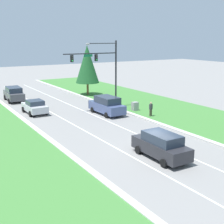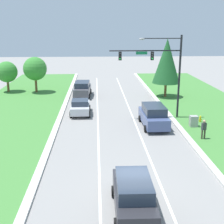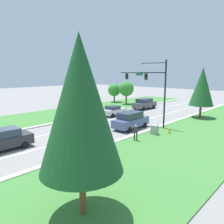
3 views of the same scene
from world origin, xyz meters
name	(u,v)px [view 2 (image 2 of 3)]	position (x,y,z in m)	size (l,w,h in m)	color
ground_plane	(133,199)	(0.00, 0.00, 0.00)	(160.00, 160.00, 0.00)	gray
curb_strip_left	(28,201)	(-5.65, 0.00, 0.07)	(0.50, 90.00, 0.15)	beige
lane_stripe_inner_left	(100,200)	(-1.80, 0.00, 0.00)	(0.14, 81.00, 0.01)	white
lane_stripe_inner_right	(166,198)	(1.80, 0.00, 0.00)	(0.14, 81.00, 0.01)	white
traffic_signal_mast	(160,64)	(4.37, 15.27, 5.44)	(7.03, 0.41, 8.23)	black
graphite_suv	(82,89)	(-3.75, 25.77, 1.02)	(2.35, 5.15, 1.97)	#4C4C51
slate_blue_suv	(154,116)	(3.36, 12.50, 1.04)	(2.30, 5.13, 2.05)	#475684
charcoal_suv	(133,195)	(-0.14, -1.15, 0.96)	(2.12, 4.83, 1.89)	#28282D
silver_sedan	(80,107)	(-3.63, 17.04, 0.81)	(2.13, 4.24, 1.60)	silver
utility_cabinet	(194,122)	(7.02, 12.09, 0.54)	(0.70, 0.60, 1.08)	#9E9E99
pedestrian	(204,129)	(6.84, 8.86, 0.94)	(0.43, 0.32, 1.69)	#42382D
fire_hydrant	(200,119)	(8.09, 13.42, 0.34)	(0.34, 0.20, 0.70)	gold
oak_near_left_tree	(7,72)	(-14.28, 28.88, 2.86)	(2.90, 2.90, 4.32)	brown
conifer_far_right_tree	(167,61)	(7.12, 24.66, 4.70)	(3.52, 3.52, 7.53)	brown
oak_far_left_tree	(35,69)	(-10.28, 28.34, 3.35)	(3.21, 3.21, 4.97)	brown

